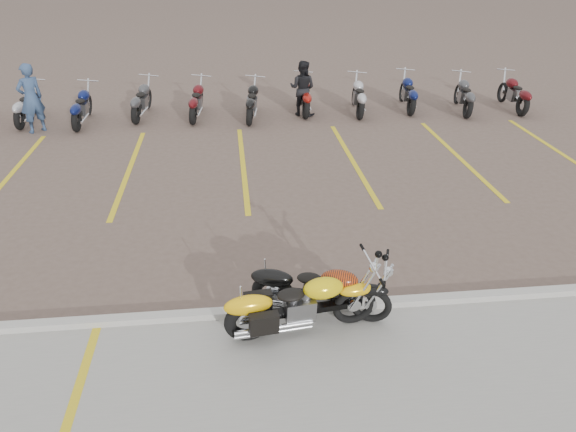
% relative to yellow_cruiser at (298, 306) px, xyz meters
% --- Properties ---
extents(ground, '(100.00, 100.00, 0.00)m').
position_rel_yellow_cruiser_xyz_m(ground, '(-0.52, 2.44, -0.44)').
color(ground, brown).
rests_on(ground, ground).
extents(curb, '(60.00, 0.18, 0.12)m').
position_rel_yellow_cruiser_xyz_m(curb, '(-0.52, 0.44, -0.38)').
color(curb, '#ADAAA3').
rests_on(curb, ground).
extents(parking_stripes, '(38.00, 5.50, 0.01)m').
position_rel_yellow_cruiser_xyz_m(parking_stripes, '(-0.52, 6.44, -0.44)').
color(parking_stripes, gold).
rests_on(parking_stripes, ground).
extents(yellow_cruiser, '(2.16, 0.44, 0.89)m').
position_rel_yellow_cruiser_xyz_m(yellow_cruiser, '(0.00, 0.00, 0.00)').
color(yellow_cruiser, black).
rests_on(yellow_cruiser, ground).
extents(flame_cruiser, '(1.98, 0.77, 0.84)m').
position_rel_yellow_cruiser_xyz_m(flame_cruiser, '(0.33, 0.35, -0.02)').
color(flame_cruiser, black).
rests_on(flame_cruiser, ground).
extents(person_a, '(0.83, 0.80, 1.91)m').
position_rel_yellow_cruiser_xyz_m(person_a, '(-6.20, 9.64, 0.51)').
color(person_a, navy).
rests_on(person_a, ground).
extents(person_b, '(1.00, 0.91, 1.65)m').
position_rel_yellow_cruiser_xyz_m(person_b, '(1.46, 10.45, 0.38)').
color(person_b, black).
rests_on(person_b, ground).
extents(bg_bike_row, '(18.95, 2.05, 1.10)m').
position_rel_yellow_cruiser_xyz_m(bg_bike_row, '(-0.95, 10.55, 0.11)').
color(bg_bike_row, black).
rests_on(bg_bike_row, ground).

